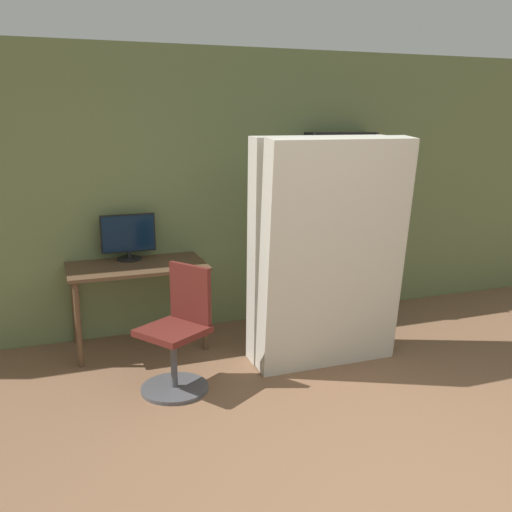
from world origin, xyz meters
name	(u,v)px	position (x,y,z in m)	size (l,w,h in m)	color
wall_back	(232,191)	(0.00, 3.31, 1.35)	(8.00, 0.06, 2.70)	#6B7A4C
desk	(137,276)	(-1.02, 2.94, 0.67)	(1.21, 0.68, 0.77)	brown
monitor	(128,236)	(-1.05, 3.15, 0.99)	(0.49, 0.22, 0.43)	black
office_chair	(178,340)	(-0.87, 1.99, 0.40)	(0.61, 0.61, 0.96)	#4C4C51
bookshelf	(330,230)	(1.03, 3.18, 0.91)	(0.71, 0.26, 1.91)	black
mattress_near	(335,257)	(0.42, 1.93, 0.96)	(1.21, 0.40, 1.91)	beige
mattress_far	(318,249)	(0.42, 2.22, 0.95)	(1.21, 0.29, 1.91)	beige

